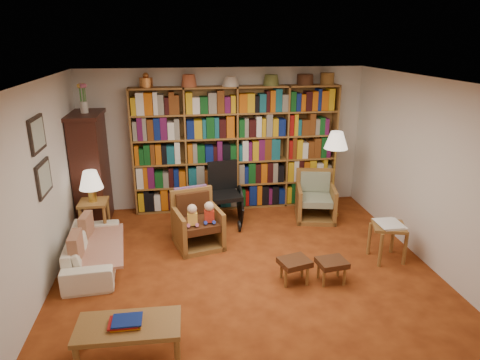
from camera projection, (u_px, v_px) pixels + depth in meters
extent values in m
plane|color=#954217|center=(247.00, 272.00, 5.73)|extent=(5.00, 5.00, 0.00)
plane|color=white|center=(248.00, 82.00, 4.94)|extent=(5.00, 5.00, 0.00)
plane|color=silver|center=(224.00, 139.00, 7.68)|extent=(5.00, 0.00, 5.00)
plane|color=silver|center=(306.00, 300.00, 2.99)|extent=(5.00, 0.00, 5.00)
plane|color=silver|center=(36.00, 194.00, 4.98)|extent=(0.00, 5.00, 5.00)
plane|color=silver|center=(432.00, 175.00, 5.69)|extent=(0.00, 5.00, 5.00)
cube|color=#935E2D|center=(237.00, 149.00, 7.60)|extent=(3.60, 0.30, 2.20)
cube|color=#37140F|center=(91.00, 171.00, 7.00)|extent=(0.45, 0.90, 1.80)
cube|color=#37140F|center=(85.00, 115.00, 6.70)|extent=(0.50, 0.95, 0.06)
cylinder|color=beige|center=(84.00, 107.00, 6.67)|extent=(0.12, 0.12, 0.18)
cube|color=black|center=(37.00, 134.00, 5.06)|extent=(0.03, 0.52, 0.42)
cube|color=gray|center=(38.00, 134.00, 5.06)|extent=(0.01, 0.44, 0.34)
cube|color=black|center=(44.00, 178.00, 5.23)|extent=(0.03, 0.52, 0.42)
cube|color=gray|center=(45.00, 178.00, 5.23)|extent=(0.01, 0.44, 0.34)
imported|color=#F0E6CB|center=(93.00, 250.00, 5.84)|extent=(1.61, 0.71, 0.46)
cube|color=beige|center=(96.00, 245.00, 5.83)|extent=(0.85, 1.39, 0.04)
cube|color=maroon|center=(86.00, 225.00, 6.08)|extent=(0.15, 0.37, 0.36)
cube|color=maroon|center=(76.00, 248.00, 5.43)|extent=(0.13, 0.39, 0.39)
cube|color=#935E2D|center=(93.00, 202.00, 6.50)|extent=(0.42, 0.42, 0.04)
cylinder|color=#935E2D|center=(82.00, 226.00, 6.41)|extent=(0.05, 0.05, 0.58)
cylinder|color=#935E2D|center=(105.00, 225.00, 6.46)|extent=(0.05, 0.05, 0.58)
cylinder|color=#935E2D|center=(86.00, 217.00, 6.74)|extent=(0.05, 0.05, 0.58)
cylinder|color=#935E2D|center=(109.00, 216.00, 6.79)|extent=(0.05, 0.05, 0.58)
cylinder|color=gold|center=(92.00, 195.00, 6.46)|extent=(0.12, 0.12, 0.20)
cone|color=#F8E8CB|center=(91.00, 180.00, 6.38)|extent=(0.35, 0.35, 0.28)
cube|color=#935E2D|center=(199.00, 243.00, 6.45)|extent=(0.80, 0.82, 0.07)
cube|color=#935E2D|center=(178.00, 229.00, 6.32)|extent=(0.23, 0.68, 0.58)
cube|color=#935E2D|center=(218.00, 227.00, 6.41)|extent=(0.23, 0.68, 0.58)
cube|color=#935E2D|center=(197.00, 213.00, 6.61)|extent=(0.65, 0.23, 0.82)
cube|color=#472213|center=(198.00, 224.00, 6.32)|extent=(0.63, 0.68, 0.11)
cube|color=#472213|center=(196.00, 203.00, 6.49)|extent=(0.52, 0.21, 0.35)
cube|color=#AE2E63|center=(196.00, 197.00, 6.56)|extent=(0.51, 0.18, 0.36)
cube|color=#935E2D|center=(315.00, 216.00, 7.40)|extent=(0.78, 0.80, 0.07)
cube|color=#935E2D|center=(299.00, 204.00, 7.28)|extent=(0.20, 0.68, 0.58)
cube|color=#935E2D|center=(332.00, 202.00, 7.37)|extent=(0.20, 0.68, 0.58)
cube|color=#935E2D|center=(311.00, 191.00, 7.57)|extent=(0.65, 0.21, 0.81)
cube|color=gray|center=(316.00, 200.00, 7.28)|extent=(0.61, 0.66, 0.11)
cube|color=gray|center=(312.00, 182.00, 7.45)|extent=(0.51, 0.19, 0.34)
cube|color=black|center=(224.00, 196.00, 7.04)|extent=(0.59, 0.59, 0.07)
cube|color=black|center=(223.00, 175.00, 7.18)|extent=(0.50, 0.15, 0.50)
cylinder|color=black|center=(207.00, 205.00, 7.17)|extent=(0.03, 0.63, 0.63)
cylinder|color=black|center=(240.00, 203.00, 7.25)|extent=(0.03, 0.63, 0.63)
cylinder|color=black|center=(215.00, 228.00, 6.85)|extent=(0.03, 0.18, 0.18)
cylinder|color=black|center=(239.00, 226.00, 6.91)|extent=(0.03, 0.18, 0.18)
cylinder|color=gold|center=(331.00, 214.00, 7.56)|extent=(0.25, 0.25, 0.03)
cylinder|color=gold|center=(333.00, 181.00, 7.36)|extent=(0.03, 0.03, 1.27)
cone|color=#F8E8CB|center=(336.00, 140.00, 7.13)|extent=(0.40, 0.40, 0.29)
cube|color=#935E2D|center=(389.00, 226.00, 5.90)|extent=(0.54, 0.54, 0.04)
cylinder|color=#935E2D|center=(381.00, 250.00, 5.80)|extent=(0.05, 0.05, 0.49)
cylinder|color=#935E2D|center=(405.00, 248.00, 5.85)|extent=(0.05, 0.05, 0.49)
cylinder|color=#935E2D|center=(369.00, 239.00, 6.13)|extent=(0.05, 0.05, 0.49)
cylinder|color=#935E2D|center=(393.00, 237.00, 6.18)|extent=(0.05, 0.05, 0.49)
cube|color=white|center=(389.00, 224.00, 5.89)|extent=(0.40, 0.45, 0.03)
cube|color=#472213|center=(295.00, 262.00, 5.42)|extent=(0.44, 0.40, 0.07)
cylinder|color=#935E2D|center=(286.00, 279.00, 5.35)|extent=(0.04, 0.04, 0.24)
cylinder|color=#935E2D|center=(307.00, 277.00, 5.39)|extent=(0.04, 0.04, 0.24)
cylinder|color=#935E2D|center=(281.00, 270.00, 5.56)|extent=(0.04, 0.04, 0.24)
cylinder|color=#935E2D|center=(302.00, 268.00, 5.60)|extent=(0.04, 0.04, 0.24)
cube|color=#472213|center=(332.00, 263.00, 5.43)|extent=(0.39, 0.35, 0.07)
cylinder|color=#935E2D|center=(324.00, 279.00, 5.36)|extent=(0.04, 0.04, 0.23)
cylinder|color=#935E2D|center=(344.00, 277.00, 5.39)|extent=(0.04, 0.04, 0.23)
cylinder|color=#935E2D|center=(318.00, 270.00, 5.56)|extent=(0.04, 0.04, 0.23)
cylinder|color=#935E2D|center=(338.00, 268.00, 5.60)|extent=(0.04, 0.04, 0.23)
cube|color=#935E2D|center=(128.00, 326.00, 4.10)|extent=(1.01, 0.53, 0.05)
cylinder|color=#935E2D|center=(177.00, 352.00, 4.03)|extent=(0.06, 0.06, 0.33)
cylinder|color=#935E2D|center=(86.00, 334.00, 4.29)|extent=(0.06, 0.06, 0.33)
cylinder|color=#935E2D|center=(177.00, 325.00, 4.42)|extent=(0.06, 0.06, 0.33)
cube|color=brown|center=(128.00, 322.00, 4.08)|extent=(0.29, 0.23, 0.05)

